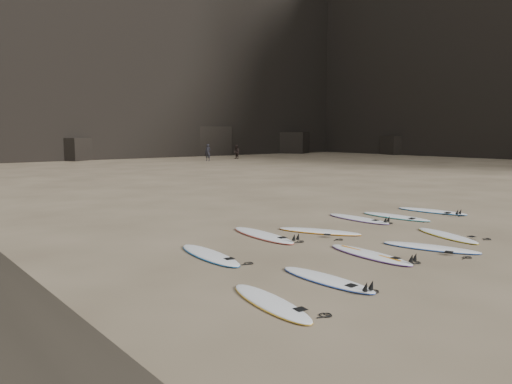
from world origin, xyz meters
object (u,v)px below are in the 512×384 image
Objects in this scene: surfboard_1 at (326,279)px; person_b at (237,152)px; surfboard_6 at (263,235)px; surfboard_4 at (447,235)px; surfboard_0 at (270,302)px; surfboard_5 at (209,255)px; surfboard_8 at (358,218)px; surfboard_7 at (319,231)px; surfboard_2 at (369,254)px; surfboard_9 at (395,216)px; person_a at (208,152)px; surfboard_10 at (432,211)px; surfboard_3 at (430,247)px.

surfboard_1 is 1.52× the size of person_b.
surfboard_4 is at bearing -34.23° from surfboard_6.
person_b is (27.19, 37.47, 0.72)m from surfboard_0.
surfboard_5 is 1.01× the size of surfboard_8.
surfboard_1 is 0.92× the size of surfboard_8.
surfboard_6 reaches higher than surfboard_4.
surfboard_7 reaches higher than surfboard_1.
surfboard_5 is at bearing 146.13° from surfboard_2.
surfboard_6 reaches higher than surfboard_9.
surfboard_1 is at bearing -55.91° from person_a.
surfboard_4 is 38.46m from person_a.
surfboard_0 is at bearing -57.69° from person_a.
surfboard_7 is 0.99× the size of surfboard_8.
surfboard_4 is at bearing -32.58° from person_b.
surfboard_8 is (0.19, 3.32, 0.00)m from surfboard_4.
person_a reaches higher than surfboard_1.
surfboard_10 reaches higher than surfboard_1.
surfboard_9 is (8.96, 3.89, 0.00)m from surfboard_0.
surfboard_0 is 0.90× the size of surfboard_5.
surfboard_6 reaches higher than surfboard_2.
surfboard_5 is 6.69m from surfboard_8.
surfboard_5 is (-4.75, 2.83, 0.00)m from surfboard_3.
surfboard_8 reaches higher than surfboard_2.
surfboard_6 reaches higher than surfboard_10.
surfboard_3 is at bearing 1.85° from surfboard_1.
surfboard_0 is at bearing -161.78° from surfboard_9.
surfboard_10 is at bearing 27.39° from surfboard_0.
surfboard_0 is 7.52m from surfboard_4.
surfboard_4 is 0.92× the size of surfboard_8.
surfboard_3 reaches higher than surfboard_1.
surfboard_10 is 1.68× the size of person_b.
surfboard_1 is 1.00× the size of surfboard_4.
person_a reaches higher than surfboard_10.
surfboard_3 is 1.76m from surfboard_4.
person_b is at bearing 57.55° from surfboard_5.
surfboard_5 is 0.99× the size of surfboard_10.
surfboard_2 is 1.44× the size of person_a.
surfboard_8 is 0.98× the size of surfboard_10.
person_b is (21.42, 36.90, 0.72)m from surfboard_3.
surfboard_2 reaches higher than surfboard_1.
surfboard_5 is 7.96m from surfboard_9.
person_b is at bearing 80.27° from surfboard_4.
surfboard_10 is (11.00, 3.78, 0.00)m from surfboard_0.
surfboard_10 reaches higher than surfboard_2.
surfboard_9 is at bearing -25.50° from surfboard_7.
surfboard_5 is 0.94× the size of surfboard_6.
person_a is 1.13× the size of person_b.
surfboard_10 is (5.92, 0.03, 0.00)m from surfboard_7.
surfboard_4 is at bearing -1.88° from surfboard_3.
surfboard_7 reaches higher than surfboard_0.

